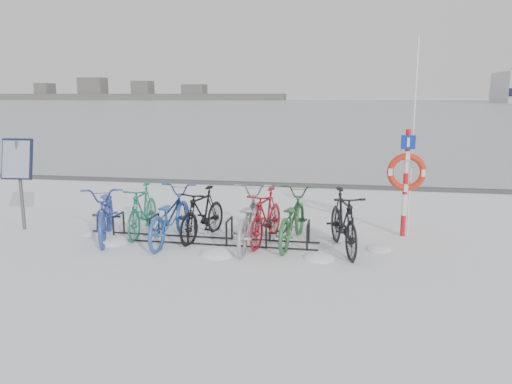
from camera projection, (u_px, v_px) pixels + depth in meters
The scene contains 16 objects.
ground at pixel (210, 242), 9.22m from camera, with size 900.00×900.00×0.00m, color white.
ice_sheet at pixel (339, 104), 158.99m from camera, with size 400.00×298.00×0.02m, color #A1AFB5.
quay_edge at pixel (263, 184), 14.91m from camera, with size 400.00×0.25×0.10m, color #3F3F42.
bike_rack at pixel (210, 232), 9.18m from camera, with size 4.00×0.48×0.46m.
info_board at pixel (18, 165), 9.80m from camera, with size 0.63×0.28×1.84m.
lifebuoy_station at pixel (407, 172), 9.31m from camera, with size 0.72×0.22×3.72m.
shoreline at pixel (123, 95), 281.02m from camera, with size 180.00×12.00×9.50m.
bike_0 at pixel (106, 210), 9.41m from camera, with size 0.72×2.06×1.08m, color #2D44A0.
bike_1 at pixel (143, 208), 9.68m from camera, with size 0.47×1.68×1.01m, color #1E6F58.
bike_2 at pixel (170, 214), 9.17m from camera, with size 0.69×1.98×1.04m, color #2652A6.
bike_3 at pixel (203, 212), 9.39m from camera, with size 0.47×1.66×1.00m, color black.
bike_4 at pixel (248, 216), 8.94m from camera, with size 0.70×2.02×1.06m, color #96979C.
bike_5 at pixel (266, 215), 9.13m from camera, with size 0.48×1.69×1.02m, color maroon.
bike_6 at pixel (292, 216), 9.06m from camera, with size 0.68×1.94×1.02m, color #296135.
bike_7 at pixel (343, 219), 8.63m from camera, with size 0.52×1.84×1.10m, color black.
snow_drifts at pixel (218, 245), 9.01m from camera, with size 5.84×2.01×0.21m.
Camera 1 is at (2.39, -8.58, 2.66)m, focal length 35.00 mm.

